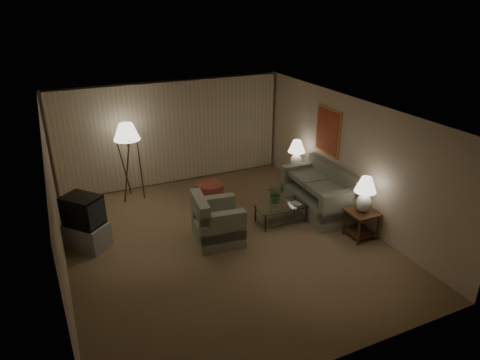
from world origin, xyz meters
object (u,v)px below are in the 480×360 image
at_px(side_table_near, 361,219).
at_px(side_table_far, 295,175).
at_px(sofa, 318,194).
at_px(armchair, 218,223).
at_px(table_lamp_near, 365,192).
at_px(vase, 275,203).
at_px(floor_lamp, 129,160).
at_px(crt_tv, 83,211).
at_px(coffee_table, 281,211).
at_px(tv_cabinet, 87,235).
at_px(table_lamp_far, 297,152).
at_px(ottoman, 210,192).

bearing_deg(side_table_near, side_table_far, 90.00).
distance_m(sofa, armchair, 2.59).
bearing_deg(table_lamp_near, vase, 136.83).
bearing_deg(floor_lamp, side_table_near, -44.46).
bearing_deg(table_lamp_near, crt_tv, 159.02).
distance_m(coffee_table, crt_tv, 4.12).
bearing_deg(tv_cabinet, side_table_far, 54.87).
relative_size(sofa, armchair, 1.71).
bearing_deg(table_lamp_near, table_lamp_far, 90.00).
xyz_separation_m(side_table_far, ottoman, (-2.22, 0.32, -0.18)).
relative_size(armchair, coffee_table, 1.02).
distance_m(sofa, tv_cabinet, 5.09).
distance_m(side_table_near, tv_cabinet, 5.57).
bearing_deg(ottoman, side_table_far, -8.26).
relative_size(armchair, crt_tv, 1.36).
bearing_deg(crt_tv, coffee_table, 37.73).
bearing_deg(tv_cabinet, sofa, 40.96).
bearing_deg(side_table_far, ottoman, 171.74).
distance_m(side_table_near, vase, 1.83).
height_order(armchair, table_lamp_near, table_lamp_near).
height_order(armchair, vase, armchair).
relative_size(side_table_near, ottoman, 0.90).
bearing_deg(table_lamp_far, armchair, -151.42).
height_order(side_table_near, side_table_far, same).
xyz_separation_m(sofa, vase, (-1.18, -0.10, 0.07)).
bearing_deg(vase, table_lamp_far, 45.38).
height_order(table_lamp_near, crt_tv, table_lamp_near).
relative_size(sofa, crt_tv, 2.33).
height_order(crt_tv, floor_lamp, floor_lamp).
xyz_separation_m(side_table_far, coffee_table, (-1.18, -1.35, -0.13)).
height_order(coffee_table, floor_lamp, floor_lamp).
bearing_deg(armchair, table_lamp_far, -54.47).
relative_size(side_table_far, coffee_table, 0.52).
xyz_separation_m(side_table_far, crt_tv, (-5.20, -0.61, 0.40)).
distance_m(table_lamp_near, floor_lamp, 5.48).
bearing_deg(table_lamp_near, coffee_table, 133.41).
relative_size(table_lamp_near, floor_lamp, 0.40).
bearing_deg(coffee_table, sofa, 5.53).
bearing_deg(sofa, table_lamp_near, 8.73).
bearing_deg(armchair, sofa, -77.80).
bearing_deg(table_lamp_near, armchair, 157.81).
xyz_separation_m(side_table_near, table_lamp_far, (-0.00, 2.60, 0.62)).
relative_size(side_table_far, tv_cabinet, 0.61).
bearing_deg(vase, armchair, -174.40).
xyz_separation_m(side_table_near, floor_lamp, (-3.91, 3.84, 0.59)).
distance_m(armchair, ottoman, 1.89).
height_order(floor_lamp, vase, floor_lamp).
xyz_separation_m(sofa, side_table_far, (0.15, 1.25, -0.02)).
relative_size(floor_lamp, vase, 12.06).
bearing_deg(floor_lamp, ottoman, -28.39).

